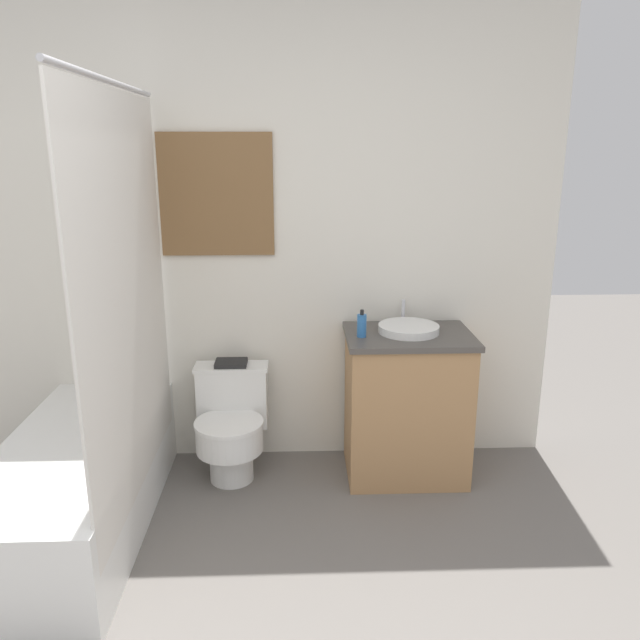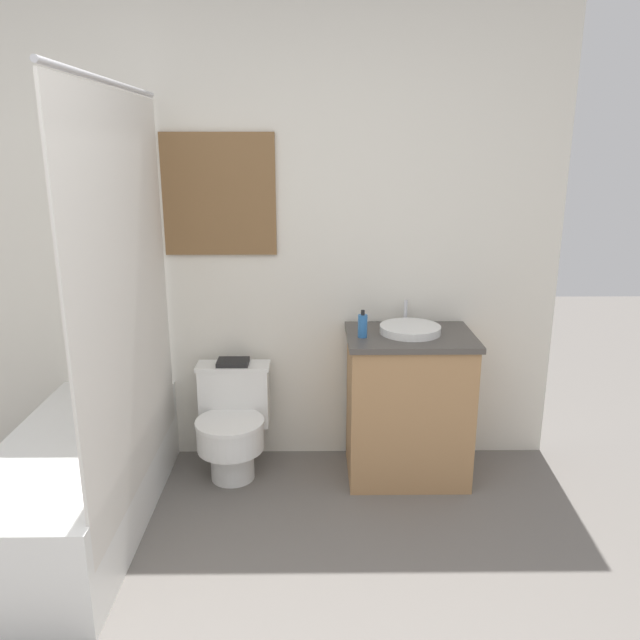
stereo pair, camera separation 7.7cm
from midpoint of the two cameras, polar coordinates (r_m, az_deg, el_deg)
The scene contains 7 objects.
wall_back at distance 3.38m, azimuth -6.54°, elevation 7.50°, with size 3.24×0.07×2.50m.
shower_area at distance 3.14m, azimuth -21.82°, elevation -13.04°, with size 0.63×1.46×1.98m.
toilet at distance 3.41m, azimuth -8.78°, elevation -9.42°, with size 0.40×0.47×0.59m.
vanity at distance 3.38m, azimuth 7.24°, elevation -7.67°, with size 0.65×0.48×0.80m.
sink at distance 3.26m, azimuth 7.43°, elevation -0.77°, with size 0.31×0.35×0.13m.
soap_bottle at distance 3.15m, azimuth 3.14°, elevation -0.49°, with size 0.05×0.05×0.14m.
book_on_tank at distance 3.41m, azimuth -8.77°, elevation -3.91°, with size 0.17×0.13×0.02m.
Camera 1 is at (0.21, -1.17, 1.73)m, focal length 35.00 mm.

